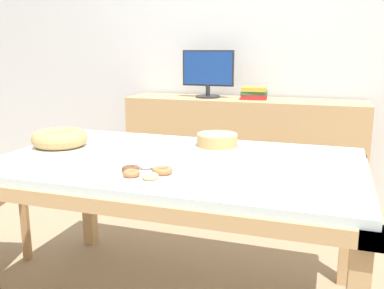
{
  "coord_description": "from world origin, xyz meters",
  "views": [
    {
      "loc": [
        0.68,
        -1.83,
        1.26
      ],
      "look_at": [
        0.05,
        0.06,
        0.81
      ],
      "focal_mm": 40.0,
      "sensor_mm": 36.0,
      "label": 1
    }
  ],
  "objects_px": {
    "computer_monitor": "(208,74)",
    "cake_golden_bundt": "(60,139)",
    "book_stack": "(254,93)",
    "tealight_near_cakes": "(254,161)",
    "pastry_platter": "(147,172)",
    "tealight_centre": "(292,155)",
    "tealight_near_front": "(82,137)",
    "cake_chocolate_round": "(217,141)",
    "tealight_right_edge": "(145,153)",
    "plate_stack": "(135,140)"
  },
  "relations": [
    {
      "from": "computer_monitor",
      "to": "cake_golden_bundt",
      "type": "distance_m",
      "value": 1.57
    },
    {
      "from": "book_stack",
      "to": "tealight_near_cakes",
      "type": "relative_size",
      "value": 5.57
    },
    {
      "from": "cake_golden_bundt",
      "to": "pastry_platter",
      "type": "height_order",
      "value": "cake_golden_bundt"
    },
    {
      "from": "tealight_centre",
      "to": "tealight_near_cakes",
      "type": "bearing_deg",
      "value": -131.48
    },
    {
      "from": "cake_golden_bundt",
      "to": "tealight_centre",
      "type": "height_order",
      "value": "cake_golden_bundt"
    },
    {
      "from": "tealight_near_cakes",
      "to": "computer_monitor",
      "type": "bearing_deg",
      "value": 113.73
    },
    {
      "from": "book_stack",
      "to": "tealight_near_front",
      "type": "height_order",
      "value": "book_stack"
    },
    {
      "from": "tealight_near_front",
      "to": "tealight_centre",
      "type": "height_order",
      "value": "same"
    },
    {
      "from": "cake_golden_bundt",
      "to": "pastry_platter",
      "type": "bearing_deg",
      "value": -26.12
    },
    {
      "from": "tealight_centre",
      "to": "cake_chocolate_round",
      "type": "bearing_deg",
      "value": 169.78
    },
    {
      "from": "cake_golden_bundt",
      "to": "tealight_near_front",
      "type": "relative_size",
      "value": 7.08
    },
    {
      "from": "computer_monitor",
      "to": "tealight_near_front",
      "type": "xyz_separation_m",
      "value": [
        -0.39,
        -1.25,
        -0.3
      ]
    },
    {
      "from": "computer_monitor",
      "to": "tealight_near_front",
      "type": "bearing_deg",
      "value": -107.34
    },
    {
      "from": "computer_monitor",
      "to": "pastry_platter",
      "type": "distance_m",
      "value": 1.86
    },
    {
      "from": "cake_golden_bundt",
      "to": "tealight_right_edge",
      "type": "height_order",
      "value": "cake_golden_bundt"
    },
    {
      "from": "cake_golden_bundt",
      "to": "tealight_near_cakes",
      "type": "xyz_separation_m",
      "value": [
        1.01,
        0.02,
        -0.04
      ]
    },
    {
      "from": "cake_golden_bundt",
      "to": "tealight_right_edge",
      "type": "relative_size",
      "value": 7.08
    },
    {
      "from": "plate_stack",
      "to": "tealight_near_cakes",
      "type": "bearing_deg",
      "value": -16.45
    },
    {
      "from": "tealight_near_cakes",
      "to": "tealight_near_front",
      "type": "relative_size",
      "value": 1.0
    },
    {
      "from": "tealight_centre",
      "to": "tealight_right_edge",
      "type": "bearing_deg",
      "value": -164.32
    },
    {
      "from": "book_stack",
      "to": "plate_stack",
      "type": "xyz_separation_m",
      "value": [
        -0.41,
        -1.29,
        -0.15
      ]
    },
    {
      "from": "cake_chocolate_round",
      "to": "tealight_near_front",
      "type": "height_order",
      "value": "cake_chocolate_round"
    },
    {
      "from": "pastry_platter",
      "to": "tealight_near_front",
      "type": "relative_size",
      "value": 8.18
    },
    {
      "from": "tealight_near_front",
      "to": "pastry_platter",
      "type": "bearing_deg",
      "value": -40.27
    },
    {
      "from": "computer_monitor",
      "to": "cake_golden_bundt",
      "type": "xyz_separation_m",
      "value": [
        -0.35,
        -1.5,
        -0.26
      ]
    },
    {
      "from": "pastry_platter",
      "to": "tealight_centre",
      "type": "relative_size",
      "value": 8.18
    },
    {
      "from": "computer_monitor",
      "to": "cake_chocolate_round",
      "type": "distance_m",
      "value": 1.34
    },
    {
      "from": "plate_stack",
      "to": "tealight_near_front",
      "type": "height_order",
      "value": "plate_stack"
    },
    {
      "from": "computer_monitor",
      "to": "book_stack",
      "type": "bearing_deg",
      "value": 0.21
    },
    {
      "from": "tealight_near_front",
      "to": "tealight_right_edge",
      "type": "distance_m",
      "value": 0.58
    },
    {
      "from": "computer_monitor",
      "to": "plate_stack",
      "type": "xyz_separation_m",
      "value": [
        -0.03,
        -1.28,
        -0.29
      ]
    },
    {
      "from": "plate_stack",
      "to": "computer_monitor",
      "type": "bearing_deg",
      "value": 88.52
    },
    {
      "from": "cake_golden_bundt",
      "to": "tealight_near_cakes",
      "type": "relative_size",
      "value": 7.08
    },
    {
      "from": "cake_chocolate_round",
      "to": "plate_stack",
      "type": "relative_size",
      "value": 1.27
    },
    {
      "from": "cake_golden_bundt",
      "to": "tealight_near_cakes",
      "type": "bearing_deg",
      "value": 1.0
    },
    {
      "from": "computer_monitor",
      "to": "tealight_near_front",
      "type": "height_order",
      "value": "computer_monitor"
    },
    {
      "from": "plate_stack",
      "to": "tealight_near_cakes",
      "type": "distance_m",
      "value": 0.72
    },
    {
      "from": "cake_chocolate_round",
      "to": "tealight_centre",
      "type": "distance_m",
      "value": 0.4
    },
    {
      "from": "book_stack",
      "to": "cake_golden_bundt",
      "type": "xyz_separation_m",
      "value": [
        -0.73,
        -1.51,
        -0.12
      ]
    },
    {
      "from": "computer_monitor",
      "to": "book_stack",
      "type": "height_order",
      "value": "computer_monitor"
    },
    {
      "from": "plate_stack",
      "to": "tealight_centre",
      "type": "distance_m",
      "value": 0.84
    },
    {
      "from": "tealight_centre",
      "to": "computer_monitor",
      "type": "bearing_deg",
      "value": 121.63
    },
    {
      "from": "tealight_near_front",
      "to": "book_stack",
      "type": "bearing_deg",
      "value": 58.44
    },
    {
      "from": "computer_monitor",
      "to": "tealight_centre",
      "type": "bearing_deg",
      "value": -58.37
    },
    {
      "from": "book_stack",
      "to": "pastry_platter",
      "type": "height_order",
      "value": "book_stack"
    },
    {
      "from": "cake_golden_bundt",
      "to": "tealight_near_cakes",
      "type": "distance_m",
      "value": 1.01
    },
    {
      "from": "book_stack",
      "to": "tealight_centre",
      "type": "xyz_separation_m",
      "value": [
        0.43,
        -1.31,
        -0.16
      ]
    },
    {
      "from": "computer_monitor",
      "to": "tealight_right_edge",
      "type": "relative_size",
      "value": 10.6
    },
    {
      "from": "cake_chocolate_round",
      "to": "cake_golden_bundt",
      "type": "bearing_deg",
      "value": -161.19
    },
    {
      "from": "cake_chocolate_round",
      "to": "tealight_near_cakes",
      "type": "height_order",
      "value": "cake_chocolate_round"
    }
  ]
}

